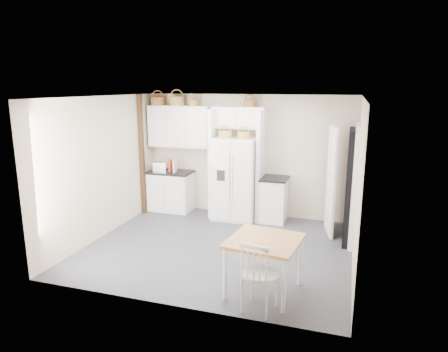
% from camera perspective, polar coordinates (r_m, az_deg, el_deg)
% --- Properties ---
extents(floor, '(4.50, 4.50, 0.00)m').
position_cam_1_polar(floor, '(7.15, -0.80, -10.10)').
color(floor, '#242424').
rests_on(floor, ground).
extents(ceiling, '(4.50, 4.50, 0.00)m').
position_cam_1_polar(ceiling, '(6.58, -0.87, 11.23)').
color(ceiling, white).
rests_on(ceiling, wall_back).
extents(wall_back, '(4.50, 0.00, 4.50)m').
position_cam_1_polar(wall_back, '(8.63, 3.39, 2.92)').
color(wall_back, '#C4B29B').
rests_on(wall_back, floor).
extents(wall_left, '(0.00, 4.00, 4.00)m').
position_cam_1_polar(wall_left, '(7.74, -16.83, 1.24)').
color(wall_left, '#C4B29B').
rests_on(wall_left, floor).
extents(wall_right, '(0.00, 4.00, 4.00)m').
position_cam_1_polar(wall_right, '(6.41, 18.60, -1.23)').
color(wall_right, '#C4B29B').
rests_on(wall_right, floor).
extents(refrigerator, '(0.89, 0.72, 1.73)m').
position_cam_1_polar(refrigerator, '(8.39, 1.70, -0.39)').
color(refrigerator, white).
rests_on(refrigerator, floor).
extents(base_cab_left, '(0.94, 0.59, 0.87)m').
position_cam_1_polar(base_cab_left, '(9.11, -7.59, -2.22)').
color(base_cab_left, white).
rests_on(base_cab_left, floor).
extents(base_cab_right, '(0.50, 0.61, 0.89)m').
position_cam_1_polar(base_cab_right, '(8.40, 7.14, -3.43)').
color(base_cab_right, white).
rests_on(base_cab_right, floor).
extents(dining_table, '(1.03, 1.03, 0.77)m').
position_cam_1_polar(dining_table, '(5.60, 5.73, -12.64)').
color(dining_table, '#985932').
rests_on(dining_table, floor).
extents(windsor_chair, '(0.55, 0.52, 0.98)m').
position_cam_1_polar(windsor_chair, '(5.13, 5.13, -13.76)').
color(windsor_chair, white).
rests_on(windsor_chair, floor).
extents(counter_left, '(0.98, 0.63, 0.04)m').
position_cam_1_polar(counter_left, '(9.00, -7.68, 0.58)').
color(counter_left, black).
rests_on(counter_left, base_cab_left).
extents(counter_right, '(0.55, 0.65, 0.04)m').
position_cam_1_polar(counter_right, '(8.28, 7.23, -0.35)').
color(counter_right, black).
rests_on(counter_right, base_cab_right).
extents(toaster, '(0.31, 0.22, 0.20)m').
position_cam_1_polar(toaster, '(9.01, -9.10, 1.32)').
color(toaster, silver).
rests_on(toaster, counter_left).
extents(cookbook_red, '(0.07, 0.18, 0.27)m').
position_cam_1_polar(cookbook_red, '(8.88, -7.66, 1.42)').
color(cookbook_red, '#A22913').
rests_on(cookbook_red, counter_left).
extents(cookbook_cream, '(0.05, 0.17, 0.25)m').
position_cam_1_polar(cookbook_cream, '(8.84, -7.03, 1.34)').
color(cookbook_cream, beige).
rests_on(cookbook_cream, counter_left).
extents(basket_upper_a, '(0.32, 0.32, 0.18)m').
position_cam_1_polar(basket_upper_a, '(9.06, -9.44, 10.50)').
color(basket_upper_a, brown).
rests_on(basket_upper_a, upper_cabinet).
extents(basket_upper_b, '(0.34, 0.34, 0.20)m').
position_cam_1_polar(basket_upper_b, '(8.86, -6.74, 10.59)').
color(basket_upper_b, brown).
rests_on(basket_upper_b, upper_cabinet).
extents(basket_upper_c, '(0.22, 0.22, 0.13)m').
position_cam_1_polar(basket_upper_c, '(8.71, -4.41, 10.37)').
color(basket_upper_c, brown).
rests_on(basket_upper_c, upper_cabinet).
extents(basket_bridge_b, '(0.25, 0.25, 0.14)m').
position_cam_1_polar(basket_bridge_b, '(8.32, 3.74, 10.31)').
color(basket_bridge_b, brown).
rests_on(basket_bridge_b, bridge_cabinet).
extents(basket_fridge_a, '(0.28, 0.28, 0.15)m').
position_cam_1_polar(basket_fridge_a, '(8.19, 0.15, 5.96)').
color(basket_fridge_a, brown).
rests_on(basket_fridge_a, refrigerator).
extents(basket_fridge_b, '(0.25, 0.25, 0.13)m').
position_cam_1_polar(basket_fridge_b, '(8.08, 2.82, 5.81)').
color(basket_fridge_b, brown).
rests_on(basket_fridge_b, refrigerator).
extents(upper_cabinet, '(1.40, 0.34, 0.90)m').
position_cam_1_polar(upper_cabinet, '(8.88, -6.33, 7.05)').
color(upper_cabinet, white).
rests_on(upper_cabinet, wall_back).
extents(bridge_cabinet, '(1.12, 0.34, 0.45)m').
position_cam_1_polar(bridge_cabinet, '(8.40, 2.17, 8.33)').
color(bridge_cabinet, white).
rests_on(bridge_cabinet, wall_back).
extents(fridge_panel_left, '(0.08, 0.60, 2.30)m').
position_cam_1_polar(fridge_panel_left, '(8.56, -1.41, 1.83)').
color(fridge_panel_left, white).
rests_on(fridge_panel_left, floor).
extents(fridge_panel_right, '(0.08, 0.60, 2.30)m').
position_cam_1_polar(fridge_panel_right, '(8.29, 5.27, 1.42)').
color(fridge_panel_right, white).
rests_on(fridge_panel_right, floor).
extents(trim_post, '(0.09, 0.09, 2.60)m').
position_cam_1_polar(trim_post, '(8.84, -11.65, 2.92)').
color(trim_post, black).
rests_on(trim_post, floor).
extents(doorway_void, '(0.18, 0.85, 2.05)m').
position_cam_1_polar(doorway_void, '(7.45, 17.69, -1.44)').
color(doorway_void, black).
rests_on(doorway_void, floor).
extents(door_slab, '(0.21, 0.79, 2.05)m').
position_cam_1_polar(door_slab, '(7.78, 15.06, -0.68)').
color(door_slab, white).
rests_on(door_slab, floor).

